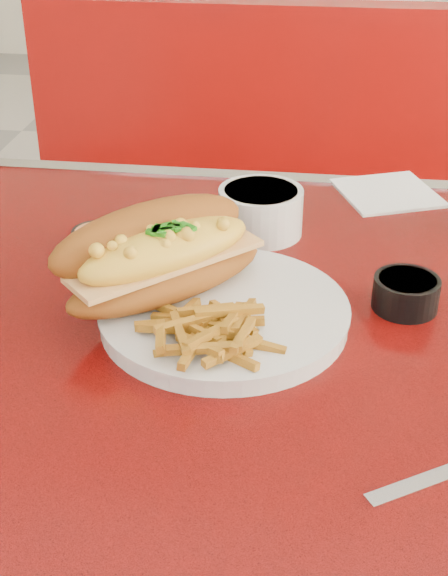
# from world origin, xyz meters

# --- Properties ---
(diner_table) EXTENTS (1.23, 0.83, 0.77)m
(diner_table) POSITION_xyz_m (0.00, 0.00, 0.61)
(diner_table) COLOR #BB0F0C
(diner_table) RESTS_ON ground
(booth_bench_far) EXTENTS (1.20, 0.51, 0.90)m
(booth_bench_far) POSITION_xyz_m (0.00, 0.81, 0.29)
(booth_bench_far) COLOR #920D09
(booth_bench_far) RESTS_ON ground
(dinner_plate) EXTENTS (0.31, 0.31, 0.02)m
(dinner_plate) POSITION_xyz_m (-0.06, 0.01, 0.78)
(dinner_plate) COLOR silver
(dinner_plate) RESTS_ON diner_table
(mac_hoagie) EXTENTS (0.24, 0.24, 0.10)m
(mac_hoagie) POSITION_xyz_m (-0.13, 0.03, 0.83)
(mac_hoagie) COLOR #944F17
(mac_hoagie) RESTS_ON dinner_plate
(fries_pile) EXTENTS (0.12, 0.12, 0.03)m
(fries_pile) POSITION_xyz_m (-0.07, -0.05, 0.80)
(fries_pile) COLOR #BE8120
(fries_pile) RESTS_ON dinner_plate
(fork) EXTENTS (0.07, 0.12, 0.00)m
(fork) POSITION_xyz_m (-0.08, -0.04, 0.79)
(fork) COLOR silver
(fork) RESTS_ON dinner_plate
(gravy_ramekin) EXTENTS (0.11, 0.11, 0.06)m
(gravy_ramekin) POSITION_xyz_m (-0.04, 0.22, 0.80)
(gravy_ramekin) COLOR silver
(gravy_ramekin) RESTS_ON diner_table
(sauce_cup_left) EXTENTS (0.06, 0.06, 0.03)m
(sauce_cup_left) POSITION_xyz_m (-0.22, 0.14, 0.79)
(sauce_cup_left) COLOR black
(sauce_cup_left) RESTS_ON diner_table
(sauce_cup_right) EXTENTS (0.08, 0.08, 0.03)m
(sauce_cup_right) POSITION_xyz_m (0.13, 0.06, 0.79)
(sauce_cup_right) COLOR black
(sauce_cup_right) RESTS_ON diner_table
(paper_napkin) EXTENTS (0.16, 0.16, 0.00)m
(paper_napkin) POSITION_xyz_m (0.12, 0.36, 0.77)
(paper_napkin) COLOR white
(paper_napkin) RESTS_ON diner_table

